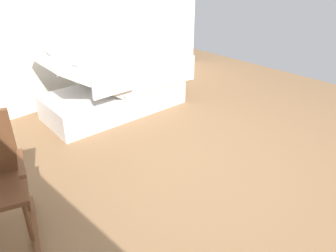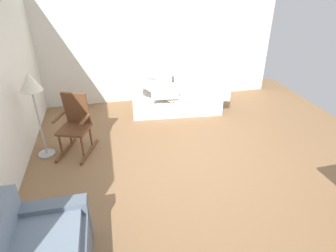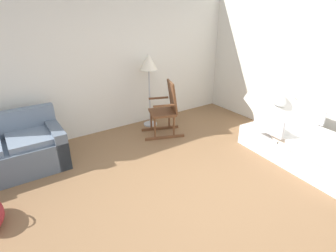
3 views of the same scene
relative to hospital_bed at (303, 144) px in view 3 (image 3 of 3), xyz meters
The scene contains 7 objects.
ground_plane 2.09m from the hospital_bed, behind, with size 7.04×7.04×0.00m, color olive.
back_wall 3.74m from the hospital_bed, 124.88° to the left, with size 5.83×0.10×2.70m, color silver.
side_wall 1.34m from the hospital_bed, 15.36° to the left, with size 0.10×5.55×2.70m, color silver.
hospital_bed is the anchor object (origin of this frame).
couch 4.56m from the hospital_bed, 149.68° to the left, with size 1.61×0.86×0.85m.
rocking_chair 2.43m from the hospital_bed, 120.73° to the left, with size 0.88×0.71×1.05m.
floor_lamp 3.06m from the hospital_bed, 115.83° to the left, with size 0.34×0.34×1.48m.
Camera 3 is at (-1.86, -2.14, 2.31)m, focal length 28.69 mm.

